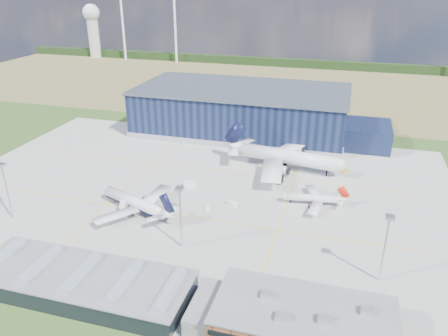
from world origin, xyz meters
TOP-DOWN VIEW (x-y plane):
  - ground at (0.00, 0.00)m, footprint 600.00×600.00m
  - apron at (0.00, 10.00)m, footprint 220.00×160.00m
  - farmland at (0.00, 220.00)m, footprint 600.00×220.00m
  - treeline at (0.00, 300.00)m, footprint 600.00×8.00m
  - horizon_dressing at (-191.30, 294.39)m, footprint 440.20×18.00m
  - hangar at (2.81, 94.80)m, footprint 145.00×62.00m
  - ops_building at (55.01, -60.00)m, footprint 46.00×23.00m
  - glass_concourse at (-6.45, -60.00)m, footprint 78.00×23.00m
  - light_mast_west at (-60.00, -30.00)m, footprint 2.60×2.60m
  - light_mast_center at (10.00, -30.00)m, footprint 2.60×2.60m
  - light_mast_east at (75.00, -30.00)m, footprint 2.60×2.60m
  - airliner_navy at (-16.71, -12.00)m, footprint 51.91×51.41m
  - airliner_red at (50.09, 13.33)m, footprint 31.29×30.77m
  - airliner_widebody at (34.73, 45.79)m, footprint 70.10×68.96m
  - gse_tug_b at (1.52, -45.07)m, footprint 2.42×3.31m
  - gse_van_a at (-3.53, 14.75)m, footprint 6.11×4.16m
  - gse_cart_a at (10.42, -2.69)m, footprint 2.61×3.20m
  - gse_van_b at (19.10, 2.82)m, footprint 4.72×3.98m
  - gse_tug_c at (61.51, 50.51)m, footprint 3.10×3.79m
  - airstair at (-20.63, -12.54)m, footprint 2.56×5.50m
  - car_a at (7.36, -42.27)m, footprint 4.09×2.34m
  - car_b at (36.80, -48.00)m, footprint 4.15×2.19m

SIDE VIEW (x-z plane):
  - ground at x=0.00m, z-range 0.00..0.00m
  - farmland at x=0.00m, z-range -0.01..0.01m
  - apron at x=0.00m, z-range -0.01..0.07m
  - gse_cart_a at x=10.42m, z-range 0.00..1.19m
  - car_b at x=36.80m, z-range 0.00..1.30m
  - car_a at x=7.36m, z-range 0.00..1.31m
  - gse_tug_b at x=1.52m, z-range 0.00..1.33m
  - gse_tug_c at x=61.51m, z-range 0.00..1.43m
  - gse_van_b at x=19.10m, z-range 0.00..1.98m
  - gse_van_a at x=-3.53m, z-range 0.00..2.45m
  - airstair at x=-20.63m, z-range 0.00..3.42m
  - glass_concourse at x=-6.45m, z-range -0.61..7.99m
  - treeline at x=0.00m, z-range 0.00..8.00m
  - airliner_red at x=50.09m, z-range 0.00..9.04m
  - ops_building at x=55.01m, z-range -0.66..10.24m
  - airliner_navy at x=-16.71m, z-range 0.00..13.18m
  - airliner_widebody at x=34.73m, z-range 0.00..20.18m
  - hangar at x=2.81m, z-range -1.43..24.67m
  - light_mast_west at x=-60.00m, z-range 3.93..26.93m
  - light_mast_center at x=10.00m, z-range 3.93..26.93m
  - light_mast_east at x=75.00m, z-range 3.93..26.93m
  - horizon_dressing at x=-191.30m, z-range -0.80..69.20m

